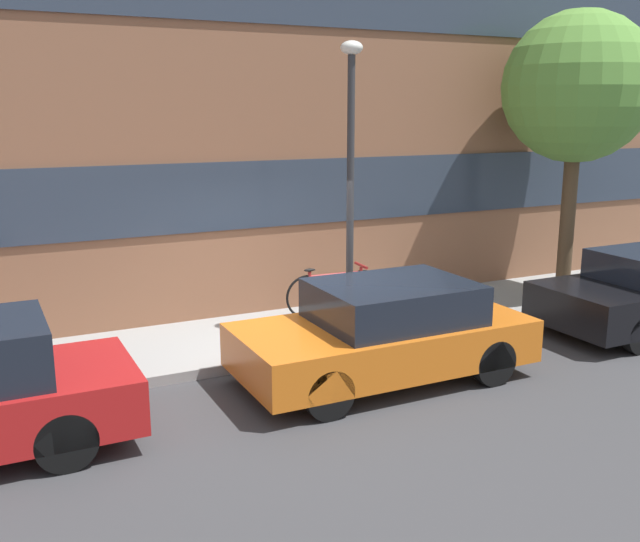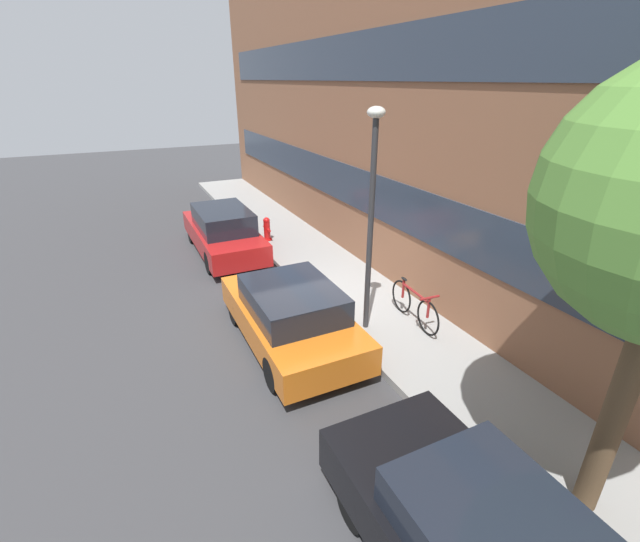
% 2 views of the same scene
% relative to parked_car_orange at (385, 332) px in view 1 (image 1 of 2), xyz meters
% --- Properties ---
extents(ground_plane, '(56.00, 56.00, 0.00)m').
position_rel_parked_car_orange_xyz_m(ground_plane, '(-0.94, 1.05, -0.66)').
color(ground_plane, '#38383A').
extents(sidewalk_strip, '(28.00, 2.23, 0.15)m').
position_rel_parked_car_orange_xyz_m(sidewalk_strip, '(-0.94, 2.17, -0.58)').
color(sidewalk_strip, gray).
rests_on(sidewalk_strip, ground_plane).
extents(rowhouse_facade, '(28.00, 1.02, 9.78)m').
position_rel_parked_car_orange_xyz_m(rowhouse_facade, '(-0.94, 3.73, 4.24)').
color(rowhouse_facade, brown).
rests_on(rowhouse_facade, ground_plane).
extents(parked_car_orange, '(3.88, 1.78, 1.31)m').
position_rel_parked_car_orange_xyz_m(parked_car_orange, '(0.00, 0.00, 0.00)').
color(parked_car_orange, '#D16619').
rests_on(parked_car_orange, ground_plane).
extents(bicycle, '(1.73, 0.44, 0.84)m').
position_rel_parked_car_orange_xyz_m(bicycle, '(0.58, 2.55, -0.10)').
color(bicycle, black).
rests_on(bicycle, sidewalk_strip).
extents(street_tree, '(2.62, 2.62, 5.07)m').
position_rel_parked_car_orange_xyz_m(street_tree, '(4.96, 1.84, 3.22)').
color(street_tree, brown).
rests_on(street_tree, sidewalk_strip).
extents(lamp_post, '(0.32, 0.32, 4.32)m').
position_rel_parked_car_orange_xyz_m(lamp_post, '(0.30, 1.55, 2.18)').
color(lamp_post, '#2D2D30').
rests_on(lamp_post, sidewalk_strip).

